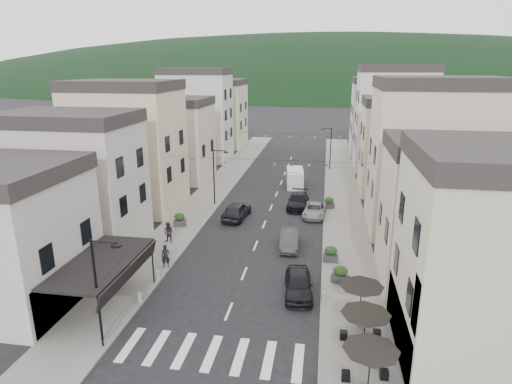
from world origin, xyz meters
TOP-DOWN VIEW (x-y plane):
  - ground at (0.00, 0.00)m, footprint 700.00×700.00m
  - sidewalk_left at (-7.50, 32.00)m, footprint 4.00×76.00m
  - sidewalk_right at (7.50, 32.00)m, footprint 4.00×76.00m
  - hill_backdrop at (0.00, 300.00)m, footprint 640.00×360.00m
  - boutique_awning at (-7.25, 5.00)m, footprint 3.77×7.50m
  - buildings_row_left at (-14.50, 37.75)m, footprint 10.20×54.16m
  - buildings_row_right at (14.50, 36.59)m, footprint 10.20×54.16m
  - cafe_terrace at (7.70, 2.80)m, footprint 2.50×8.10m
  - streetlamp_left_near at (-5.82, 2.00)m, footprint 1.70×0.56m
  - streetlamp_left_far at (-5.82, 26.00)m, footprint 1.70×0.56m
  - streetlamp_right_far at (5.82, 44.00)m, footprint 1.70×0.56m
  - bollards at (0.00, 5.50)m, footprint 11.66×10.26m
  - bunting_near at (0.00, 22.00)m, footprint 19.00×0.28m
  - bunting_far at (0.00, 38.00)m, footprint 19.00×0.28m
  - parked_car_a at (4.03, 8.74)m, footprint 2.21×4.59m
  - parked_car_b at (2.80, 16.13)m, footprint 1.66×4.24m
  - parked_car_c at (4.60, 24.12)m, footprint 2.41×4.69m
  - parked_car_d at (2.80, 26.48)m, footprint 2.18×5.05m
  - parked_car_e at (-2.89, 22.19)m, footprint 2.45×5.02m
  - delivery_van at (1.81, 34.78)m, footprint 2.45×5.02m
  - pedestrian_a at (-5.80, 10.81)m, footprint 0.71×0.55m
  - pedestrian_b at (-7.20, 15.20)m, footprint 0.99×0.85m
  - planter_la at (-8.18, 9.07)m, footprint 1.01×0.73m
  - planter_lb at (-7.59, 19.03)m, footprint 1.25×0.90m
  - planter_ra at (6.75, 10.51)m, footprint 1.28×1.00m
  - planter_rb at (6.12, 13.75)m, footprint 1.13×0.66m
  - planter_rc at (6.00, 26.47)m, footprint 1.20×0.85m

SIDE VIEW (x-z plane):
  - ground at x=0.00m, z-range 0.00..0.00m
  - hill_backdrop at x=0.00m, z-range -35.00..35.00m
  - sidewalk_left at x=-7.50m, z-range 0.00..0.12m
  - sidewalk_right at x=7.50m, z-range 0.00..0.12m
  - bollards at x=0.00m, z-range 0.12..0.72m
  - planter_la at x=-8.18m, z-range 0.11..1.12m
  - parked_car_c at x=4.60m, z-range 0.00..1.27m
  - parked_car_b at x=2.80m, z-range 0.00..1.38m
  - planter_rc at x=6.00m, z-range 0.10..1.32m
  - planter_rb at x=6.12m, z-range 0.10..1.34m
  - parked_car_d at x=2.80m, z-range 0.00..1.45m
  - planter_ra at x=6.75m, z-range 0.10..1.37m
  - planter_lb at x=-7.59m, z-range 0.10..1.37m
  - parked_car_a at x=4.03m, z-range 0.00..1.51m
  - parked_car_e at x=-2.89m, z-range 0.00..1.65m
  - pedestrian_a at x=-5.80m, z-range 0.12..1.88m
  - pedestrian_b at x=-7.20m, z-range 0.12..1.91m
  - delivery_van at x=1.81m, z-range -0.02..2.30m
  - cafe_terrace at x=7.70m, z-range 1.09..3.62m
  - boutique_awning at x=-7.25m, z-range 1.48..4.75m
  - streetlamp_left_near at x=-5.82m, z-range 0.70..6.70m
  - streetlamp_left_far at x=-5.82m, z-range 0.70..6.70m
  - streetlamp_right_far at x=5.82m, z-range 0.70..6.70m
  - bunting_near at x=0.00m, z-range 5.34..5.96m
  - bunting_far at x=0.00m, z-range 5.34..5.96m
  - buildings_row_left at x=-14.50m, z-range -0.88..13.12m
  - buildings_row_right at x=14.50m, z-range -0.93..13.57m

